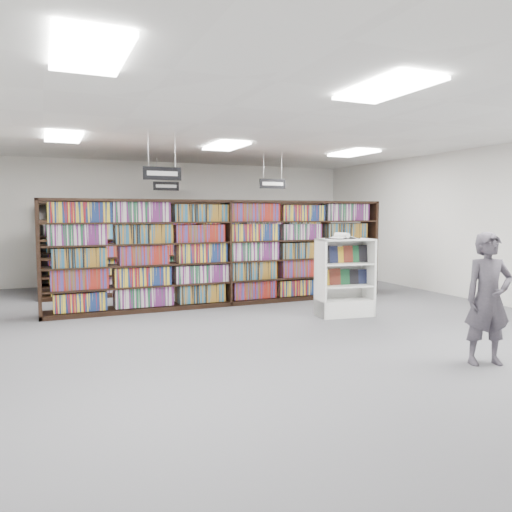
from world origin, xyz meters
name	(u,v)px	position (x,y,z in m)	size (l,w,h in m)	color
floor	(268,324)	(0.00, 0.00, 0.00)	(12.00, 12.00, 0.00)	#54545A
ceiling	(268,129)	(0.00, 0.00, 3.20)	(10.00, 12.00, 0.10)	white
wall_back	(176,222)	(0.00, 6.00, 1.60)	(10.00, 0.10, 3.20)	silver
wall_right	(491,225)	(5.00, 0.00, 1.60)	(0.10, 12.00, 3.20)	silver
bookshelf_row_near	(226,253)	(0.00, 2.00, 1.05)	(7.00, 0.60, 2.10)	black
bookshelf_row_mid	(198,246)	(0.00, 4.00, 1.05)	(7.00, 0.60, 2.10)	black
bookshelf_row_far	(179,242)	(0.00, 5.70, 1.05)	(7.00, 0.60, 2.10)	black
aisle_sign_left	(162,172)	(-1.50, 1.00, 2.53)	(0.65, 0.02, 0.80)	#B2B2B7
aisle_sign_right	(273,183)	(1.50, 3.00, 2.53)	(0.65, 0.02, 0.80)	#B2B2B7
aisle_sign_center	(166,185)	(-0.50, 5.00, 2.53)	(0.65, 0.02, 0.80)	#B2B2B7
troffer_front_left	(89,53)	(-3.00, -3.00, 3.16)	(0.60, 1.20, 0.04)	white
troffer_front_center	(386,89)	(0.00, -3.00, 3.16)	(0.60, 1.20, 0.04)	white
troffer_back_left	(63,137)	(-3.00, 2.00, 3.16)	(0.60, 1.20, 0.04)	white
troffer_back_center	(226,146)	(0.00, 2.00, 3.16)	(0.60, 1.20, 0.04)	white
troffer_back_right	(353,153)	(3.00, 2.00, 3.16)	(0.60, 1.20, 0.04)	white
endcap_display	(344,289)	(1.57, 0.12, 0.48)	(1.05, 0.62, 1.39)	white
open_book	(342,237)	(1.52, 0.11, 1.42)	(0.64, 0.47, 0.13)	black
shopper	(488,299)	(1.55, -3.04, 0.81)	(0.59, 0.39, 1.62)	#48424C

